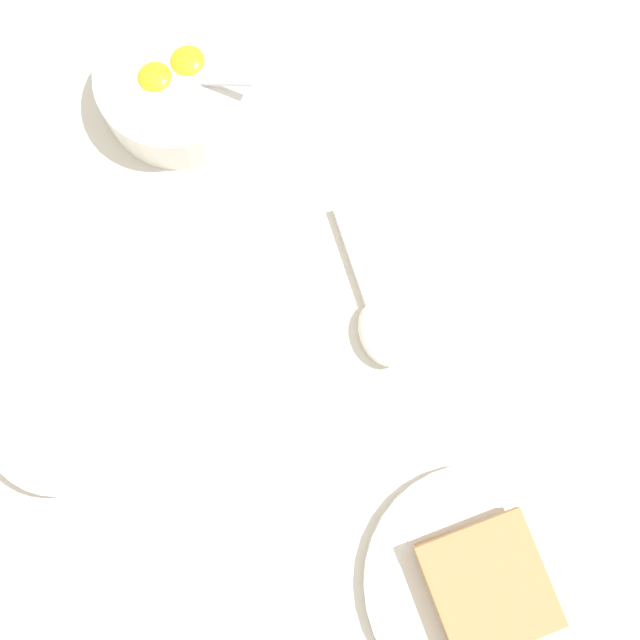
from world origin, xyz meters
name	(u,v)px	position (x,y,z in m)	size (l,w,h in m)	color
ground_plane	(333,266)	(0.00, 0.00, 0.00)	(3.00, 3.00, 0.00)	silver
egg_bowl	(177,87)	(-0.20, 0.10, 0.03)	(0.15, 0.15, 0.08)	white
toast_plate	(482,584)	(0.22, -0.21, 0.01)	(0.20, 0.20, 0.02)	white
toast_sandwich	(489,585)	(0.22, -0.21, 0.03)	(0.14, 0.13, 0.03)	#9E7042
soup_spoon	(379,318)	(0.06, -0.03, 0.01)	(0.13, 0.14, 0.03)	white
congee_bowl	(71,414)	(-0.16, -0.22, 0.03)	(0.14, 0.14, 0.05)	white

